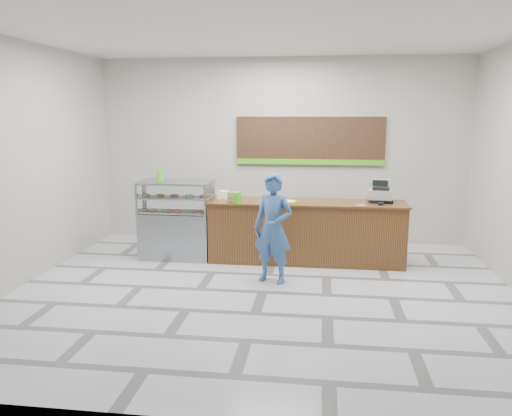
# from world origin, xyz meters

# --- Properties ---
(floor) EXTENTS (7.00, 7.00, 0.00)m
(floor) POSITION_xyz_m (0.00, 0.00, 0.00)
(floor) COLOR #BBBCC0
(floor) RESTS_ON ground
(back_wall) EXTENTS (7.00, 0.00, 7.00)m
(back_wall) POSITION_xyz_m (0.00, 3.00, 1.75)
(back_wall) COLOR #B5AFA6
(back_wall) RESTS_ON floor
(ceiling) EXTENTS (7.00, 7.00, 0.00)m
(ceiling) POSITION_xyz_m (0.00, 0.00, 3.50)
(ceiling) COLOR silver
(ceiling) RESTS_ON back_wall
(sales_counter) EXTENTS (3.26, 0.76, 1.03)m
(sales_counter) POSITION_xyz_m (0.55, 1.55, 0.52)
(sales_counter) COLOR brown
(sales_counter) RESTS_ON floor
(display_case) EXTENTS (1.22, 0.72, 1.33)m
(display_case) POSITION_xyz_m (-1.67, 1.55, 0.68)
(display_case) COLOR gray
(display_case) RESTS_ON floor
(menu_board) EXTENTS (2.80, 0.06, 0.90)m
(menu_board) POSITION_xyz_m (0.55, 2.96, 1.93)
(menu_board) COLOR black
(menu_board) RESTS_ON back_wall
(cash_register) EXTENTS (0.44, 0.45, 0.36)m
(cash_register) POSITION_xyz_m (1.75, 1.68, 1.17)
(cash_register) COLOR black
(cash_register) RESTS_ON sales_counter
(card_terminal) EXTENTS (0.10, 0.17, 0.04)m
(card_terminal) POSITION_xyz_m (1.73, 1.41, 1.05)
(card_terminal) COLOR black
(card_terminal) RESTS_ON sales_counter
(serving_tray) EXTENTS (0.42, 0.34, 0.02)m
(serving_tray) POSITION_xyz_m (0.20, 1.45, 1.04)
(serving_tray) COLOR #58CE00
(serving_tray) RESTS_ON sales_counter
(napkin_box) EXTENTS (0.18, 0.18, 0.13)m
(napkin_box) POSITION_xyz_m (-0.87, 1.69, 1.09)
(napkin_box) COLOR white
(napkin_box) RESTS_ON sales_counter
(straw_cup) EXTENTS (0.07, 0.07, 0.11)m
(straw_cup) POSITION_xyz_m (-0.95, 1.56, 1.08)
(straw_cup) COLOR silver
(straw_cup) RESTS_ON sales_counter
(promo_box) EXTENTS (0.22, 0.17, 0.17)m
(promo_box) POSITION_xyz_m (-0.62, 1.33, 1.11)
(promo_box) COLOR #44C116
(promo_box) RESTS_ON sales_counter
(donut_decal) EXTENTS (0.15, 0.15, 0.00)m
(donut_decal) POSITION_xyz_m (1.41, 1.33, 1.03)
(donut_decal) COLOR #DA5179
(donut_decal) RESTS_ON sales_counter
(green_cup_left) EXTENTS (0.10, 0.10, 0.15)m
(green_cup_left) POSITION_xyz_m (-2.00, 1.69, 1.41)
(green_cup_left) COLOR #44C116
(green_cup_left) RESTS_ON display_case
(green_cup_right) EXTENTS (0.10, 0.10, 0.15)m
(green_cup_right) POSITION_xyz_m (-1.98, 1.72, 1.41)
(green_cup_right) COLOR #44C116
(green_cup_right) RESTS_ON display_case
(customer) EXTENTS (0.68, 0.54, 1.62)m
(customer) POSITION_xyz_m (0.10, 0.48, 0.81)
(customer) COLOR #345A90
(customer) RESTS_ON floor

